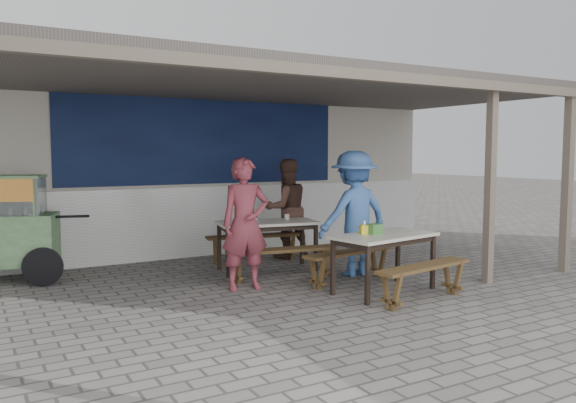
# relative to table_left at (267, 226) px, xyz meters

# --- Properties ---
(ground) EXTENTS (60.00, 60.00, 0.00)m
(ground) POSITION_rel_table_left_xyz_m (-0.09, -1.32, -0.67)
(ground) COLOR slate
(ground) RESTS_ON ground
(back_wall) EXTENTS (9.00, 1.28, 3.50)m
(back_wall) POSITION_rel_table_left_xyz_m (-0.09, 2.26, 1.05)
(back_wall) COLOR #B2ABA0
(back_wall) RESTS_ON ground
(warung_roof) EXTENTS (9.00, 4.21, 2.81)m
(warung_roof) POSITION_rel_table_left_xyz_m (-0.07, -0.42, 2.04)
(warung_roof) COLOR #514A45
(warung_roof) RESTS_ON ground
(table_left) EXTENTS (1.57, 0.95, 0.75)m
(table_left) POSITION_rel_table_left_xyz_m (0.00, 0.00, 0.00)
(table_left) COLOR silver
(table_left) RESTS_ON ground
(bench_left_street) EXTENTS (1.60, 0.56, 0.45)m
(bench_left_street) POSITION_rel_table_left_xyz_m (-0.13, -0.69, -0.33)
(bench_left_street) COLOR brown
(bench_left_street) RESTS_ON ground
(bench_left_wall) EXTENTS (1.60, 0.56, 0.45)m
(bench_left_wall) POSITION_rel_table_left_xyz_m (0.13, 0.69, -0.33)
(bench_left_wall) COLOR brown
(bench_left_wall) RESTS_ON ground
(table_right) EXTENTS (1.46, 0.92, 0.75)m
(table_right) POSITION_rel_table_left_xyz_m (0.68, -1.92, -0.00)
(table_right) COLOR silver
(table_right) RESTS_ON ground
(bench_right_street) EXTENTS (1.49, 0.51, 0.45)m
(bench_right_street) POSITION_rel_table_left_xyz_m (0.78, -2.53, -0.33)
(bench_right_street) COLOR brown
(bench_right_street) RESTS_ON ground
(bench_right_wall) EXTENTS (1.49, 0.51, 0.45)m
(bench_right_wall) POSITION_rel_table_left_xyz_m (0.58, -1.30, -0.33)
(bench_right_wall) COLOR brown
(bench_right_wall) RESTS_ON ground
(vendor_cart) EXTENTS (1.90, 1.11, 1.48)m
(vendor_cart) POSITION_rel_table_left_xyz_m (-3.48, 1.08, 0.13)
(vendor_cart) COLOR #79A66F
(vendor_cart) RESTS_ON ground
(patron_street_side) EXTENTS (0.68, 0.50, 1.72)m
(patron_street_side) POSITION_rel_table_left_xyz_m (-0.79, -0.89, 0.19)
(patron_street_side) COLOR brown
(patron_street_side) RESTS_ON ground
(patron_wall_side) EXTENTS (0.86, 0.70, 1.68)m
(patron_wall_side) POSITION_rel_table_left_xyz_m (0.78, 0.78, 0.17)
(patron_wall_side) COLOR #4F342A
(patron_wall_side) RESTS_ON ground
(patron_right_table) EXTENTS (1.19, 0.71, 1.81)m
(patron_right_table) POSITION_rel_table_left_xyz_m (0.96, -0.90, 0.23)
(patron_right_table) COLOR #416DB3
(patron_right_table) RESTS_ON ground
(tissue_box) EXTENTS (0.14, 0.14, 0.12)m
(tissue_box) POSITION_rel_table_left_xyz_m (0.47, -1.77, 0.14)
(tissue_box) COLOR yellow
(tissue_box) RESTS_ON table_right
(donation_box) EXTENTS (0.21, 0.15, 0.13)m
(donation_box) POSITION_rel_table_left_xyz_m (0.58, -1.85, 0.14)
(donation_box) COLOR #3C7734
(donation_box) RESTS_ON table_right
(condiment_jar) EXTENTS (0.08, 0.08, 0.08)m
(condiment_jar) POSITION_rel_table_left_xyz_m (0.38, 0.07, 0.12)
(condiment_jar) COLOR beige
(condiment_jar) RESTS_ON table_left
(condiment_bowl) EXTENTS (0.23, 0.23, 0.05)m
(condiment_bowl) POSITION_rel_table_left_xyz_m (-0.17, 0.14, 0.10)
(condiment_bowl) COLOR silver
(condiment_bowl) RESTS_ON table_left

